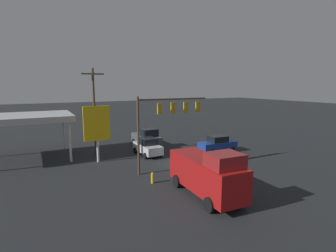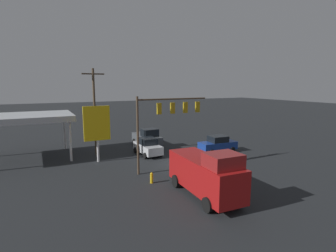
{
  "view_description": "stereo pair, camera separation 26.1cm",
  "coord_description": "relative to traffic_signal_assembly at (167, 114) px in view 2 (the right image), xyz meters",
  "views": [
    {
      "loc": [
        12.45,
        21.99,
        7.8
      ],
      "look_at": [
        0.0,
        -2.0,
        3.51
      ],
      "focal_mm": 28.0,
      "sensor_mm": 36.0,
      "label": 1
    },
    {
      "loc": [
        12.21,
        22.11,
        7.8
      ],
      "look_at": [
        0.0,
        -2.0,
        3.51
      ],
      "focal_mm": 28.0,
      "sensor_mm": 36.0,
      "label": 2
    }
  ],
  "objects": [
    {
      "name": "sedan_waiting",
      "position": [
        -8.16,
        -3.01,
        -4.2
      ],
      "size": [
        4.47,
        2.21,
        1.93
      ],
      "rotation": [
        0.0,
        0.0,
        -0.04
      ],
      "color": "navy",
      "rests_on": "ground"
    },
    {
      "name": "gas_station_canopy",
      "position": [
        12.15,
        -9.78,
        -0.77
      ],
      "size": [
        10.44,
        6.97,
        4.73
      ],
      "color": "#B2B7BC",
      "rests_on": "ground"
    },
    {
      "name": "sedan_far",
      "position": [
        -0.45,
        -5.65,
        -4.2
      ],
      "size": [
        2.14,
        4.44,
        1.93
      ],
      "rotation": [
        0.0,
        0.0,
        1.59
      ],
      "color": "silver",
      "rests_on": "ground"
    },
    {
      "name": "fire_hydrant",
      "position": [
        2.58,
        2.47,
        -4.72
      ],
      "size": [
        0.24,
        0.24,
        0.88
      ],
      "color": "gold",
      "rests_on": "ground"
    },
    {
      "name": "traffic_signal_assembly",
      "position": [
        0.0,
        0.0,
        0.0
      ],
      "size": [
        6.97,
        0.43,
        6.82
      ],
      "color": "#473828",
      "rests_on": "ground"
    },
    {
      "name": "price_sign",
      "position": [
        5.1,
        -5.44,
        -1.33
      ],
      "size": [
        2.6,
        0.27,
        5.7
      ],
      "color": "silver",
      "rests_on": "ground"
    },
    {
      "name": "delivery_truck",
      "position": [
        0.2,
        6.51,
        -3.46
      ],
      "size": [
        2.78,
        6.89,
        3.58
      ],
      "rotation": [
        0.0,
        0.0,
        1.53
      ],
      "color": "maroon",
      "rests_on": "ground"
    },
    {
      "name": "ground_plane",
      "position": [
        -1.77,
        -1.22,
        -5.15
      ],
      "size": [
        200.0,
        200.0,
        0.0
      ],
      "primitive_type": "plane",
      "color": "black"
    },
    {
      "name": "utility_pole",
      "position": [
        4.68,
        -8.35,
        -0.1
      ],
      "size": [
        2.4,
        0.26,
        9.53
      ],
      "color": "#473828",
      "rests_on": "ground"
    },
    {
      "name": "pickup_parked",
      "position": [
        -1.86,
        -9.2,
        -4.04
      ],
      "size": [
        2.41,
        5.27,
        2.4
      ],
      "rotation": [
        0.0,
        0.0,
        1.61
      ],
      "color": "#474C51",
      "rests_on": "ground"
    }
  ]
}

